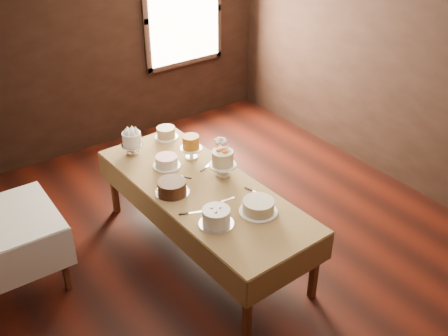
{
  "coord_description": "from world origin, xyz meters",
  "views": [
    {
      "loc": [
        -2.53,
        -3.3,
        3.62
      ],
      "look_at": [
        0.0,
        0.2,
        0.95
      ],
      "focal_mm": 42.27,
      "sensor_mm": 36.0,
      "label": 1
    }
  ],
  "objects_px": {
    "cake_cream": "(258,207)",
    "cake_lattice": "(167,162)",
    "cake_meringue": "(132,144)",
    "cake_speckled": "(166,133)",
    "cake_chocolate": "(172,187)",
    "cake_server_d": "(209,164)",
    "cake_server_c": "(177,175)",
    "cake_server_b": "(259,193)",
    "side_table": "(5,227)",
    "cake_swirl": "(216,217)",
    "flower_vase": "(221,163)",
    "cake_flowers": "(223,164)",
    "cake_server_e": "(197,212)",
    "display_table": "(203,192)",
    "cake_caramel": "(191,148)",
    "cake_server_a": "(227,199)"
  },
  "relations": [
    {
      "from": "cake_cream",
      "to": "cake_lattice",
      "type": "bearing_deg",
      "value": 102.83
    },
    {
      "from": "cake_flowers",
      "to": "cake_server_c",
      "type": "bearing_deg",
      "value": 145.86
    },
    {
      "from": "cake_cream",
      "to": "cake_server_d",
      "type": "relative_size",
      "value": 1.6
    },
    {
      "from": "cake_chocolate",
      "to": "cake_swirl",
      "type": "distance_m",
      "value": 0.65
    },
    {
      "from": "cake_cream",
      "to": "flower_vase",
      "type": "height_order",
      "value": "flower_vase"
    },
    {
      "from": "cake_server_b",
      "to": "cake_server_d",
      "type": "bearing_deg",
      "value": 170.99
    },
    {
      "from": "cake_server_b",
      "to": "side_table",
      "type": "bearing_deg",
      "value": -131.56
    },
    {
      "from": "cake_server_a",
      "to": "cake_server_b",
      "type": "relative_size",
      "value": 1.0
    },
    {
      "from": "cake_server_e",
      "to": "cake_flowers",
      "type": "bearing_deg",
      "value": 56.13
    },
    {
      "from": "cake_server_d",
      "to": "cake_server_a",
      "type": "bearing_deg",
      "value": -133.05
    },
    {
      "from": "flower_vase",
      "to": "display_table",
      "type": "bearing_deg",
      "value": -153.44
    },
    {
      "from": "cake_meringue",
      "to": "cake_server_e",
      "type": "bearing_deg",
      "value": -91.55
    },
    {
      "from": "cake_chocolate",
      "to": "flower_vase",
      "type": "distance_m",
      "value": 0.63
    },
    {
      "from": "flower_vase",
      "to": "cake_caramel",
      "type": "bearing_deg",
      "value": 107.95
    },
    {
      "from": "cake_chocolate",
      "to": "cake_server_a",
      "type": "distance_m",
      "value": 0.54
    },
    {
      "from": "cake_caramel",
      "to": "cake_server_b",
      "type": "bearing_deg",
      "value": -80.86
    },
    {
      "from": "cake_speckled",
      "to": "cake_chocolate",
      "type": "xyz_separation_m",
      "value": [
        -0.52,
        -1.0,
        0.0
      ]
    },
    {
      "from": "cake_chocolate",
      "to": "cake_server_b",
      "type": "xyz_separation_m",
      "value": [
        0.66,
        -0.49,
        -0.06
      ]
    },
    {
      "from": "display_table",
      "to": "flower_vase",
      "type": "bearing_deg",
      "value": 26.56
    },
    {
      "from": "display_table",
      "to": "cake_server_e",
      "type": "xyz_separation_m",
      "value": [
        -0.27,
        -0.31,
        0.06
      ]
    },
    {
      "from": "display_table",
      "to": "cake_server_c",
      "type": "xyz_separation_m",
      "value": [
        -0.09,
        0.33,
        0.06
      ]
    },
    {
      "from": "cake_meringue",
      "to": "flower_vase",
      "type": "xyz_separation_m",
      "value": [
        0.57,
        -0.82,
        -0.04
      ]
    },
    {
      "from": "cake_meringue",
      "to": "cake_flowers",
      "type": "height_order",
      "value": "cake_flowers"
    },
    {
      "from": "cake_cream",
      "to": "cake_server_e",
      "type": "height_order",
      "value": "cake_cream"
    },
    {
      "from": "side_table",
      "to": "cake_caramel",
      "type": "relative_size",
      "value": 3.38
    },
    {
      "from": "display_table",
      "to": "cake_server_d",
      "type": "xyz_separation_m",
      "value": [
        0.3,
        0.31,
        0.06
      ]
    },
    {
      "from": "cake_caramel",
      "to": "cake_server_a",
      "type": "relative_size",
      "value": 1.13
    },
    {
      "from": "cake_speckled",
      "to": "cake_lattice",
      "type": "distance_m",
      "value": 0.63
    },
    {
      "from": "cake_chocolate",
      "to": "cake_server_d",
      "type": "distance_m",
      "value": 0.63
    },
    {
      "from": "cake_meringue",
      "to": "cake_speckled",
      "type": "distance_m",
      "value": 0.48
    },
    {
      "from": "cake_lattice",
      "to": "cake_swirl",
      "type": "relative_size",
      "value": 0.85
    },
    {
      "from": "cake_chocolate",
      "to": "cake_caramel",
      "type": "bearing_deg",
      "value": 41.49
    },
    {
      "from": "cake_meringue",
      "to": "cake_server_d",
      "type": "distance_m",
      "value": 0.87
    },
    {
      "from": "cake_speckled",
      "to": "cake_cream",
      "type": "relative_size",
      "value": 0.76
    },
    {
      "from": "side_table",
      "to": "cake_swirl",
      "type": "height_order",
      "value": "cake_swirl"
    },
    {
      "from": "flower_vase",
      "to": "cake_server_e",
      "type": "bearing_deg",
      "value": -141.9
    },
    {
      "from": "cake_meringue",
      "to": "cake_server_b",
      "type": "height_order",
      "value": "cake_meringue"
    },
    {
      "from": "cake_server_e",
      "to": "cake_server_d",
      "type": "bearing_deg",
      "value": 69.7
    },
    {
      "from": "side_table",
      "to": "flower_vase",
      "type": "xyz_separation_m",
      "value": [
        2.05,
        -0.47,
        0.18
      ]
    },
    {
      "from": "cake_lattice",
      "to": "cake_flowers",
      "type": "height_order",
      "value": "cake_flowers"
    },
    {
      "from": "cake_chocolate",
      "to": "side_table",
      "type": "bearing_deg",
      "value": 158.86
    },
    {
      "from": "display_table",
      "to": "cake_flowers",
      "type": "distance_m",
      "value": 0.35
    },
    {
      "from": "cake_caramel",
      "to": "cake_cream",
      "type": "bearing_deg",
      "value": -91.68
    },
    {
      "from": "cake_server_a",
      "to": "cake_server_c",
      "type": "bearing_deg",
      "value": 110.03
    },
    {
      "from": "display_table",
      "to": "cake_server_a",
      "type": "bearing_deg",
      "value": -77.09
    },
    {
      "from": "cake_chocolate",
      "to": "cake_swirl",
      "type": "height_order",
      "value": "cake_swirl"
    },
    {
      "from": "cake_caramel",
      "to": "cake_server_d",
      "type": "xyz_separation_m",
      "value": [
        0.08,
        -0.22,
        -0.11
      ]
    },
    {
      "from": "display_table",
      "to": "cake_server_b",
      "type": "relative_size",
      "value": 10.57
    },
    {
      "from": "cake_server_c",
      "to": "flower_vase",
      "type": "relative_size",
      "value": 1.65
    },
    {
      "from": "cake_cream",
      "to": "cake_server_c",
      "type": "distance_m",
      "value": 1.0
    }
  ]
}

